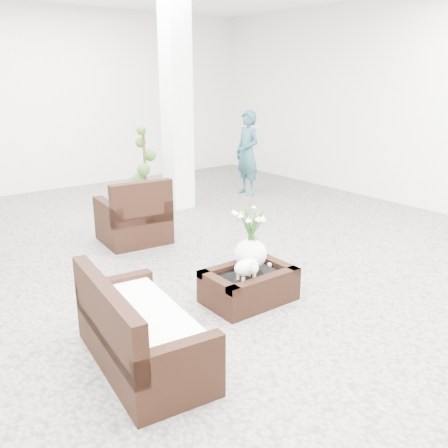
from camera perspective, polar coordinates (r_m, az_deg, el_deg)
ground at (r=5.91m, az=-0.59°, el=-5.52°), size 11.00×11.00×0.00m
column at (r=8.46m, az=-5.50°, el=13.54°), size 0.40×0.40×3.50m
coffee_table at (r=5.13m, az=2.89°, el=-7.27°), size 0.90×0.60×0.31m
sheep_figurine at (r=4.89m, az=2.60°, el=-5.23°), size 0.28×0.23×0.21m
planter_narcissus at (r=5.06m, az=3.13°, el=-0.87°), size 0.44×0.44×0.80m
tealight at (r=5.26m, az=5.30°, el=-4.67°), size 0.04×0.04×0.03m
armchair at (r=6.93m, az=-10.52°, el=1.64°), size 0.92×0.89×0.91m
loveseat at (r=4.05m, az=-9.37°, el=-11.05°), size 0.84×1.50×0.76m
topiary at (r=8.52m, az=-9.13°, el=6.32°), size 0.37×0.37×1.41m
shopper at (r=9.47m, az=2.72°, el=8.19°), size 0.40×0.60×1.60m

